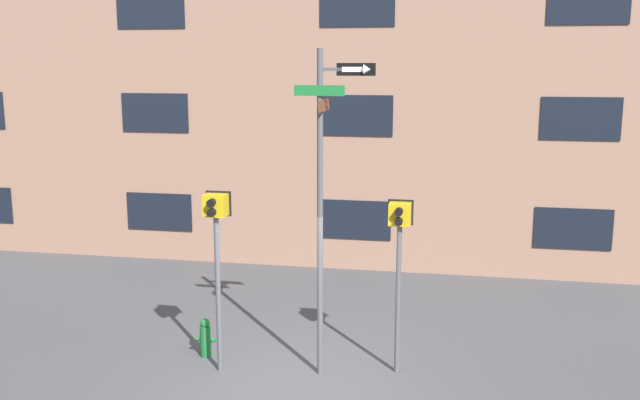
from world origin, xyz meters
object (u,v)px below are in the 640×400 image
(pedestrian_signal_left, at_px, (216,234))
(pedestrian_signal_right, at_px, (399,241))
(street_sign_pole, at_px, (324,191))
(fire_hydrant, at_px, (206,338))

(pedestrian_signal_left, height_order, pedestrian_signal_right, pedestrian_signal_left)
(street_sign_pole, bearing_deg, fire_hydrant, 171.52)
(pedestrian_signal_left, height_order, fire_hydrant, pedestrian_signal_left)
(pedestrian_signal_right, distance_m, fire_hydrant, 3.63)
(pedestrian_signal_right, bearing_deg, fire_hydrant, 179.64)
(pedestrian_signal_right, height_order, fire_hydrant, pedestrian_signal_right)
(fire_hydrant, bearing_deg, street_sign_pole, -8.48)
(street_sign_pole, xyz_separation_m, fire_hydrant, (-2.03, 0.30, -2.58))
(street_sign_pole, distance_m, pedestrian_signal_right, 1.38)
(pedestrian_signal_left, bearing_deg, fire_hydrant, 129.93)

